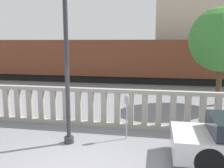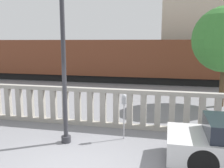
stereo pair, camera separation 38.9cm
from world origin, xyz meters
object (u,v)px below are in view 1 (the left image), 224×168
at_px(lamppost, 66,26).
at_px(parking_meter, 127,104).
at_px(tree_left, 222,40).
at_px(train_far, 163,53).
at_px(train_near, 143,60).

bearing_deg(lamppost, parking_meter, 21.38).
bearing_deg(tree_left, train_far, 96.77).
bearing_deg(train_far, tree_left, -83.23).
xyz_separation_m(train_near, tree_left, (4.10, -6.72, 1.49)).
distance_m(train_near, tree_left, 8.01).
relative_size(parking_meter, tree_left, 0.31).
height_order(lamppost, train_far, lamppost).
height_order(train_far, tree_left, tree_left).
height_order(lamppost, tree_left, lamppost).
height_order(lamppost, parking_meter, lamppost).
bearing_deg(train_far, parking_meter, -93.47).
bearing_deg(train_near, train_far, 82.52).
relative_size(lamppost, train_far, 0.23).
bearing_deg(train_near, parking_meter, -88.98).
height_order(train_near, tree_left, tree_left).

